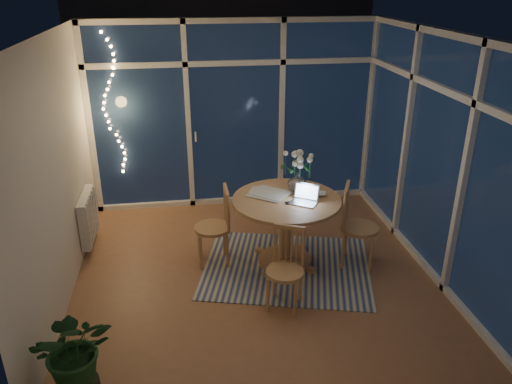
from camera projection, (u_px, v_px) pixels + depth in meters
floor at (257, 272)px, 5.68m from camera, size 4.00×4.00×0.00m
ceiling at (257, 34)px, 4.63m from camera, size 4.00×4.00×0.00m
wall_back at (235, 115)px, 6.97m from camera, size 4.00×0.04×2.60m
wall_front at (302, 268)px, 3.34m from camera, size 4.00×0.04×2.60m
wall_left at (55, 176)px, 4.88m from camera, size 0.04×4.00×2.60m
wall_right at (438, 155)px, 5.43m from camera, size 0.04×4.00×2.60m
window_wall_back at (235, 116)px, 6.93m from camera, size 4.00×0.10×2.60m
window_wall_right at (434, 155)px, 5.42m from camera, size 0.10×4.00×2.60m
radiator at (88, 217)px, 6.06m from camera, size 0.10×0.70×0.58m
fairy_lights at (111, 106)px, 6.54m from camera, size 0.24×0.10×1.85m
garden_patio at (244, 141)px, 10.30m from camera, size 12.00×6.00×0.10m
garden_fence at (216, 91)px, 10.30m from camera, size 11.00×0.08×1.80m
neighbour_roof at (217, 14)px, 12.53m from camera, size 7.00×3.00×2.20m
garden_shrubs at (180, 145)px, 8.47m from camera, size 0.90×0.90×0.90m
rug at (287, 267)px, 5.76m from camera, size 2.21×1.95×0.01m
dining_table at (286, 232)px, 5.69m from camera, size 1.48×1.48×0.83m
chair_left at (212, 226)px, 5.69m from camera, size 0.44×0.44×0.95m
chair_right at (360, 226)px, 5.64m from camera, size 0.60×0.60×0.99m
chair_front at (285, 270)px, 4.92m from camera, size 0.53×0.53×0.87m
laptop at (304, 194)px, 5.38m from camera, size 0.37×0.36×0.21m
flower_vase at (297, 182)px, 5.68m from camera, size 0.25×0.25×0.21m
bowl at (320, 194)px, 5.60m from camera, size 0.19×0.19×0.04m
newspapers at (268, 193)px, 5.64m from camera, size 0.52×0.50×0.02m
phone at (291, 203)px, 5.42m from camera, size 0.12×0.07×0.01m
potted_plant at (77, 359)px, 3.85m from camera, size 0.62×0.56×0.76m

